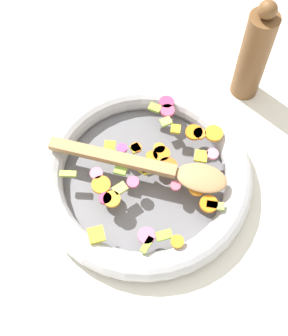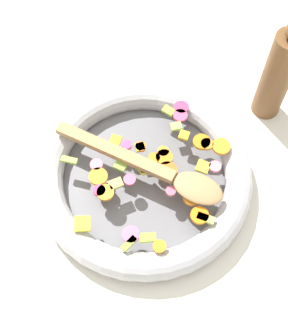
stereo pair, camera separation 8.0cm
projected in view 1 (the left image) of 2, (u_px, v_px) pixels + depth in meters
The scene contains 5 objects.
ground_plane at pixel (144, 180), 0.88m from camera, with size 4.00×4.00×0.00m, color silver.
skillet at pixel (144, 175), 0.86m from camera, with size 0.40×0.40×0.05m.
chopped_vegetables at pixel (157, 168), 0.83m from camera, with size 0.31×0.31×0.01m.
wooden_spoon at pixel (156, 167), 0.82m from camera, with size 0.13×0.32×0.01m.
pepper_mill at pixel (254, 55), 0.88m from camera, with size 0.06×0.06×0.24m.
Camera 1 is at (0.39, -0.01, 0.79)m, focal length 50.00 mm.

